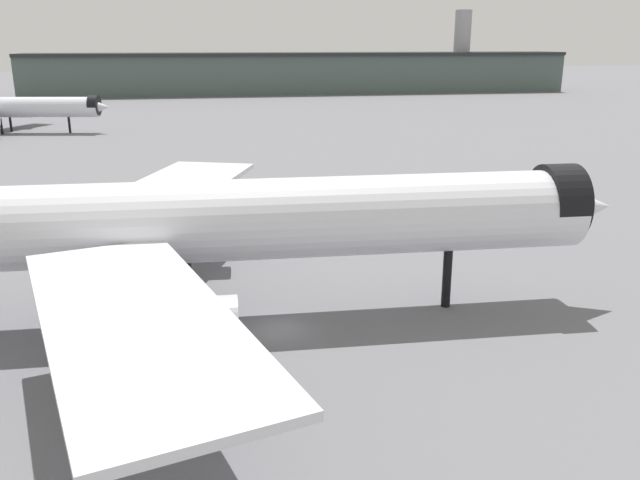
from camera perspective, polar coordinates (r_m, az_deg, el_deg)
The scene contains 5 objects.
ground at distance 48.26m, azimuth -3.68°, elevation -7.78°, with size 900.00×900.00×0.00m, color slate.
airliner_near_gate at distance 47.98m, azimuth -9.12°, elevation 1.48°, with size 61.48×55.80×17.12m.
airliner_far_taxiway at distance 165.48m, azimuth -25.15°, elevation 10.34°, with size 43.64×39.03×12.97m.
terminal_building at distance 265.51m, azimuth -1.06°, elevation 14.28°, with size 210.47×34.37×31.77m.
service_truck_front at distance 78.04m, azimuth 13.32°, elevation 2.70°, with size 4.94×5.86×3.00m.
Camera 1 is at (-7.89, -43.15, 20.12)m, focal length 36.98 mm.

